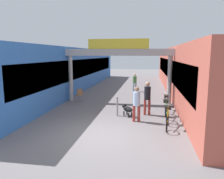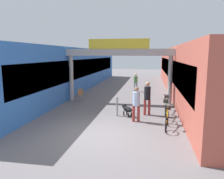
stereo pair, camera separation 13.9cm
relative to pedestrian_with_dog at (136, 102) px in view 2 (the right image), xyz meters
name	(u,v)px [view 2 (the right image)]	position (x,y,z in m)	size (l,w,h in m)	color
ground_plane	(97,134)	(-1.45, -2.03, -0.98)	(80.00, 80.00, 0.00)	slate
storefront_left	(72,69)	(-6.54, 8.97, 0.90)	(3.00, 26.00, 3.76)	blue
storefront_right	(187,71)	(3.64, 8.97, 0.90)	(3.00, 26.00, 3.76)	#B25142
arcade_sign_gateway	(119,58)	(-1.45, 4.11, 2.05)	(7.40, 0.47, 4.23)	#B2B2B2
pedestrian_with_dog	(136,102)	(0.00, 0.00, 0.00)	(0.40, 0.38, 1.71)	#99332D
pedestrian_companion	(147,96)	(0.51, 1.28, 0.07)	(0.42, 0.42, 1.81)	#99332D
pedestrian_carrying_crate	(136,81)	(-0.62, 8.72, -0.07)	(0.47, 0.47, 1.59)	#8C9EB2
dog_on_leash	(127,109)	(-0.54, 0.88, -0.59)	(0.74, 0.82, 0.61)	black
bicycle_orange_nearest	(167,118)	(1.43, -0.66, -0.54)	(0.46, 1.68, 0.98)	black
bicycle_green_second	(166,110)	(1.47, 0.77, -0.54)	(0.46, 1.69, 0.98)	black
bicycle_silver_third	(166,105)	(1.58, 2.03, -0.54)	(0.46, 1.69, 0.98)	black
bollard_post_metal	(117,106)	(-1.05, 0.83, -0.45)	(0.10, 0.10, 1.05)	gray
cafe_chair_wood_nearer	(80,94)	(-4.12, 3.90, -0.44)	(0.56, 0.56, 0.89)	gray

